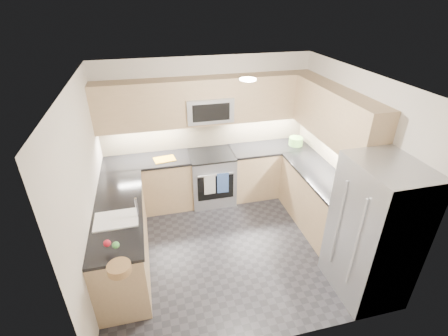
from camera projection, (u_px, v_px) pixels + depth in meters
floor at (229, 245)px, 4.93m from camera, size 3.60×3.20×0.00m
ceiling at (231, 79)px, 3.72m from camera, size 3.60×3.20×0.02m
wall_back at (207, 130)px, 5.69m from camera, size 3.60×0.02×2.50m
wall_front at (275, 258)px, 2.96m from camera, size 3.60×0.02×2.50m
wall_left at (88, 191)px, 3.95m from camera, size 0.02×3.20×2.50m
wall_right at (350, 159)px, 4.70m from camera, size 0.02×3.20×2.50m
base_cab_back_left at (150, 185)px, 5.59m from camera, size 1.42×0.60×0.90m
base_cab_back_right at (269, 170)px, 6.04m from camera, size 1.42×0.60×0.90m
base_cab_right at (319, 202)px, 5.15m from camera, size 0.60×1.70×0.90m
base_cab_peninsula at (123, 238)px, 4.40m from camera, size 0.60×2.00×0.90m
countertop_back_left at (146, 161)px, 5.36m from camera, size 1.42×0.63×0.04m
countertop_back_right at (270, 148)px, 5.82m from camera, size 1.42×0.63×0.04m
countertop_right at (323, 176)px, 4.92m from camera, size 0.63×1.70×0.04m
countertop_peninsula at (117, 210)px, 4.17m from camera, size 0.63×2.00×0.04m
upper_cab_back at (208, 101)px, 5.26m from camera, size 3.60×0.35×0.75m
upper_cab_right at (336, 116)px, 4.62m from camera, size 0.35×1.95×0.75m
backsplash_back at (207, 133)px, 5.71m from camera, size 3.60×0.01×0.51m
backsplash_right at (333, 149)px, 5.11m from camera, size 0.01×2.30×0.51m
gas_range at (212, 178)px, 5.79m from camera, size 0.76×0.65×0.91m
range_cooktop at (211, 155)px, 5.57m from camera, size 0.76×0.65×0.03m
oven_door_glass at (216, 188)px, 5.51m from camera, size 0.62×0.02×0.45m
oven_handle at (216, 175)px, 5.37m from camera, size 0.60×0.02×0.02m
microwave at (209, 109)px, 5.30m from camera, size 0.76×0.40×0.40m
microwave_door at (211, 113)px, 5.12m from camera, size 0.60×0.01×0.28m
refrigerator at (374, 232)px, 3.82m from camera, size 0.70×0.90×1.80m
fridge_handle_left at (356, 244)px, 3.56m from camera, size 0.02×0.02×1.20m
fridge_handle_right at (338, 224)px, 3.87m from camera, size 0.02×0.02×1.20m
sink_basin at (117, 224)px, 3.98m from camera, size 0.52×0.38×0.16m
faucet at (137, 208)px, 3.93m from camera, size 0.03×0.03×0.28m
utensil_bowl at (296, 141)px, 5.83m from camera, size 0.31×0.31×0.14m
cutting_board at (165, 159)px, 5.36m from camera, size 0.37×0.29×0.01m
fruit_basket at (119, 268)px, 3.21m from camera, size 0.31×0.31×0.09m
fruit_apple at (107, 243)px, 3.42m from camera, size 0.08×0.08×0.08m
fruit_pear at (116, 245)px, 3.40m from camera, size 0.08×0.08×0.08m
dish_towel_check at (210, 185)px, 5.41m from camera, size 0.19×0.02×0.36m
dish_towel_blue at (223, 183)px, 5.46m from camera, size 0.20×0.02×0.37m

